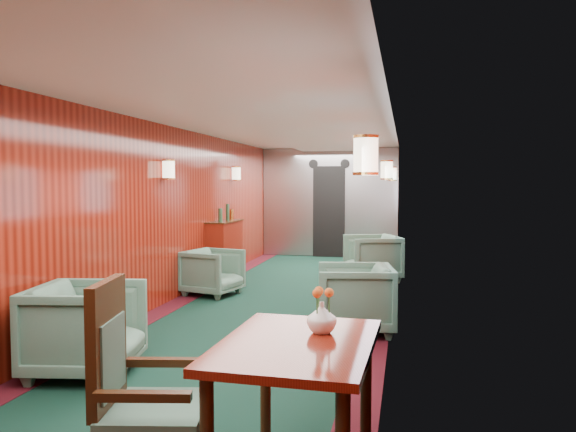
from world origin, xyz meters
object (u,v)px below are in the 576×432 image
object	(u,v)px
armchair_left_far	(213,272)
armchair_right_near	(355,298)
armchair_right_far	(372,258)
side_chair	(135,385)
armchair_left_near	(86,329)
credenza	(225,249)
dining_table	(297,366)

from	to	relation	value
armchair_left_far	armchair_right_near	size ratio (longest dim) A/B	0.90
armchair_right_near	armchair_right_far	xyz separation A→B (m)	(-0.01, 3.33, 0.01)
side_chair	armchair_left_far	size ratio (longest dim) A/B	1.56
armchair_left_near	credenza	bearing A→B (deg)	-5.28
armchair_left_near	dining_table	bearing A→B (deg)	-134.36
armchair_right_near	armchair_right_far	world-z (taller)	armchair_right_far
dining_table	armchair_left_far	size ratio (longest dim) A/B	1.52
side_chair	armchair_left_near	distance (m)	2.18
armchair_left_near	armchair_right_far	bearing A→B (deg)	-31.75
side_chair	armchair_left_far	xyz separation A→B (m)	(-1.43, 5.16, -0.28)
armchair_left_near	armchair_right_far	xyz separation A→B (m)	(2.10, 5.15, -0.00)
side_chair	armchair_right_near	distance (m)	3.63
dining_table	armchair_right_near	world-z (taller)	dining_table
side_chair	armchair_left_near	world-z (taller)	side_chair
armchair_right_far	armchair_left_near	bearing A→B (deg)	-41.84
side_chair	armchair_left_far	world-z (taller)	side_chair
side_chair	credenza	distance (m)	6.73
armchair_right_near	armchair_right_far	bearing A→B (deg)	170.85
side_chair	armchair_left_far	bearing A→B (deg)	94.65
credenza	armchair_right_far	distance (m)	2.49
dining_table	side_chair	bearing A→B (deg)	-159.95
side_chair	armchair_right_near	world-z (taller)	side_chair
credenza	armchair_right_near	distance (m)	3.87
armchair_right_near	armchair_left_far	bearing A→B (deg)	-135.69
armchair_right_far	dining_table	bearing A→B (deg)	-19.62
dining_table	credenza	distance (m)	6.74
armchair_right_near	side_chair	bearing A→B (deg)	-21.64
dining_table	armchair_left_far	distance (m)	5.39
dining_table	armchair_right_far	bearing A→B (deg)	92.05
side_chair	armchair_right_far	bearing A→B (deg)	72.82
credenza	armchair_left_near	world-z (taller)	credenza
armchair_left_near	armchair_right_near	world-z (taller)	armchair_left_near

